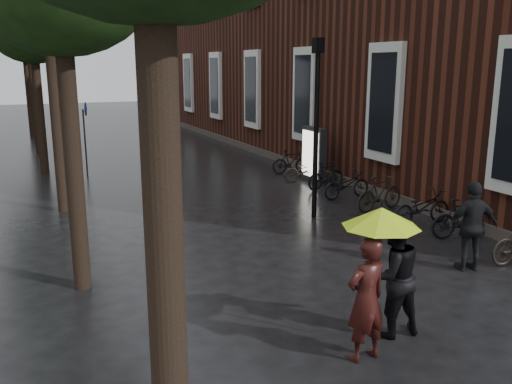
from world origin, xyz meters
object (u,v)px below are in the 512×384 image
lamp_post (317,111)px  pedestrian_walking (472,226)px  person_burgundy (366,299)px  ad_lightbox (313,155)px  parked_bicycles (372,191)px  person_black (393,276)px

lamp_post → pedestrian_walking: bearing=-78.9°
person_burgundy → ad_lightbox: size_ratio=0.93×
person_burgundy → pedestrian_walking: 4.50m
parked_bicycles → ad_lightbox: 3.70m
person_black → ad_lightbox: ad_lightbox is taller
person_black → lamp_post: 6.97m
parked_bicycles → ad_lightbox: ad_lightbox is taller
person_black → lamp_post: (2.29, 6.29, 1.96)m
person_black → pedestrian_walking: (3.21, 1.54, -0.04)m
person_black → parked_bicycles: bearing=-119.8°
pedestrian_walking → parked_bicycles: bearing=-89.0°
person_burgundy → ad_lightbox: bearing=-123.1°
parked_bicycles → lamp_post: bearing=-170.6°
person_burgundy → lamp_post: lamp_post is taller
person_black → ad_lightbox: (4.58, 10.31, 0.02)m
pedestrian_walking → lamp_post: size_ratio=0.39×
person_burgundy → person_black: size_ratio=0.95×
ad_lightbox → parked_bicycles: bearing=-91.1°
lamp_post → person_burgundy: bearing=-114.7°
person_burgundy → person_black: bearing=-157.2°
person_black → lamp_post: bearing=-105.8°
ad_lightbox → lamp_post: 5.02m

